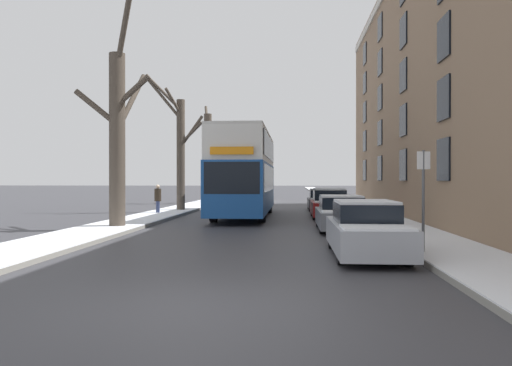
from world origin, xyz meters
The scene contains 15 objects.
ground_plane centered at (0.00, 0.00, 0.00)m, with size 320.00×320.00×0.00m, color #38383D.
sidewalk_left centered at (-5.56, 53.00, 0.08)m, with size 2.34×130.00×0.16m.
sidewalk_right centered at (5.56, 53.00, 0.08)m, with size 2.34×130.00×0.16m.
terrace_facade_right centered at (11.23, 16.58, 6.60)m, with size 9.10×36.00×13.18m.
bare_tree_left_0 centered at (-5.30, 11.43, 3.82)m, with size 2.92×3.31×8.64m.
bare_tree_left_1 centered at (-5.26, 21.81, 3.87)m, with size 3.57×1.51×8.27m.
bare_tree_left_2 centered at (-5.38, 32.80, 3.95)m, with size 2.38×2.96×8.23m.
double_decker_bus centered at (-1.01, 18.45, 2.46)m, with size 2.59×11.50×4.36m.
parked_car_0 centered at (3.33, 5.29, 0.66)m, with size 1.71×4.50×1.40m.
parked_car_1 centered at (3.33, 11.74, 0.63)m, with size 1.81×4.37×1.34m.
parked_car_2 centered at (3.33, 17.94, 0.69)m, with size 1.81×4.35×1.51m.
parked_car_3 centered at (3.33, 24.32, 0.63)m, with size 1.76×4.37×1.37m.
oncoming_van centered at (-1.56, 38.23, 1.16)m, with size 2.04×5.71×2.13m.
pedestrian_left_sidewalk centered at (-5.82, 19.03, 0.92)m, with size 0.36×0.36×1.67m.
street_sign_post centered at (4.69, 5.04, 1.52)m, with size 0.32×0.07×2.66m.
Camera 1 is at (1.48, -7.49, 1.93)m, focal length 35.00 mm.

